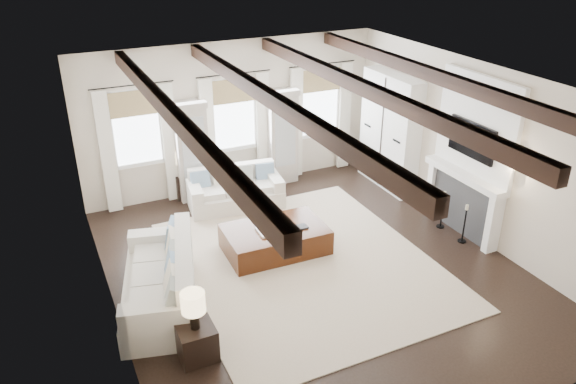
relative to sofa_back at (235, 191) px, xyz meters
name	(u,v)px	position (x,y,z in m)	size (l,w,h in m)	color
ground	(314,269)	(0.37, -2.81, -0.32)	(7.50, 7.50, 0.00)	black
room_shell	(330,142)	(1.12, -1.92, 1.56)	(6.54, 7.54, 3.22)	beige
area_rug	(304,264)	(0.29, -2.60, -0.31)	(4.17, 4.94, 0.02)	#BEAC94
sofa_back	(235,191)	(0.00, 0.00, 0.00)	(1.99, 1.10, 0.81)	silver
sofa_left	(164,282)	(-2.14, -2.68, 0.08)	(1.61, 2.51, 0.99)	silver
ottoman	(275,240)	(0.01, -1.99, -0.09)	(1.78, 1.11, 0.47)	black
tray	(272,230)	(-0.07, -2.06, 0.16)	(0.50, 0.38, 0.04)	white
book_lower	(269,226)	(-0.10, -1.97, 0.20)	(0.26, 0.20, 0.04)	#262628
book_upper	(270,225)	(-0.08, -2.00, 0.24)	(0.22, 0.17, 0.03)	beige
book_loose	(301,227)	(0.43, -2.17, 0.16)	(0.24, 0.18, 0.03)	#262628
side_table_front	(197,342)	(-2.05, -4.01, -0.08)	(0.49, 0.49, 0.49)	black
lamp_front	(193,304)	(-2.05, -4.01, 0.55)	(0.32, 0.32, 0.56)	black
side_table_back	(184,186)	(-0.85, 0.84, -0.06)	(0.35, 0.35, 0.53)	black
lamp_back	(181,158)	(-0.85, 0.84, 0.58)	(0.32, 0.32, 0.55)	black
candlestick_near	(464,227)	(3.27, -3.17, -0.01)	(0.15, 0.15, 0.76)	black
candlestick_far	(442,212)	(3.27, -2.56, -0.01)	(0.15, 0.15, 0.76)	black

